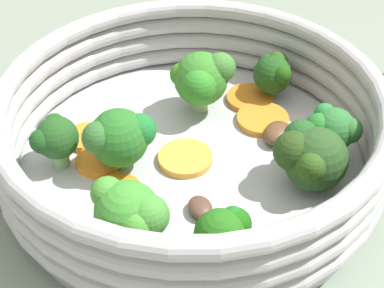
# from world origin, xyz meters

# --- Properties ---
(ground_plane) EXTENTS (4.00, 4.00, 0.00)m
(ground_plane) POSITION_xyz_m (0.00, 0.00, 0.00)
(ground_plane) COLOR gray
(skillet) EXTENTS (0.28, 0.28, 0.02)m
(skillet) POSITION_xyz_m (0.00, 0.00, 0.01)
(skillet) COLOR #B2B5B7
(skillet) RESTS_ON ground_plane
(skillet_rim_wall) EXTENTS (0.30, 0.30, 0.06)m
(skillet_rim_wall) POSITION_xyz_m (0.00, 0.00, 0.05)
(skillet_rim_wall) COLOR #B6B3B6
(skillet_rim_wall) RESTS_ON skillet
(skillet_rivet_left) EXTENTS (0.01, 0.01, 0.01)m
(skillet_rivet_left) POSITION_xyz_m (-0.09, -0.10, 0.02)
(skillet_rivet_left) COLOR #B4B2B4
(skillet_rivet_left) RESTS_ON skillet
(skillet_rivet_right) EXTENTS (0.01, 0.01, 0.01)m
(skillet_rivet_right) POSITION_xyz_m (-0.02, -0.13, 0.02)
(skillet_rivet_right) COLOR #B0B7B6
(skillet_rivet_right) RESTS_ON skillet
(carrot_slice_0) EXTENTS (0.04, 0.04, 0.00)m
(carrot_slice_0) POSITION_xyz_m (0.08, -0.02, 0.02)
(carrot_slice_0) COLOR orange
(carrot_slice_0) RESTS_ON skillet
(carrot_slice_1) EXTENTS (0.06, 0.06, 0.01)m
(carrot_slice_1) POSITION_xyz_m (0.00, -0.01, 0.02)
(carrot_slice_1) COLOR #F49D3A
(carrot_slice_1) RESTS_ON skillet
(carrot_slice_2) EXTENTS (0.05, 0.05, 0.00)m
(carrot_slice_2) POSITION_xyz_m (0.01, -0.07, 0.02)
(carrot_slice_2) COLOR orange
(carrot_slice_2) RESTS_ON skillet
(carrot_slice_3) EXTENTS (0.04, 0.04, 0.00)m
(carrot_slice_3) POSITION_xyz_m (-0.03, -0.07, 0.02)
(carrot_slice_3) COLOR orange
(carrot_slice_3) RESTS_ON skillet
(carrot_slice_4) EXTENTS (0.05, 0.05, 0.00)m
(carrot_slice_4) POSITION_xyz_m (-0.04, 0.08, 0.02)
(carrot_slice_4) COLOR orange
(carrot_slice_4) RESTS_ON skillet
(carrot_slice_5) EXTENTS (0.04, 0.04, 0.01)m
(carrot_slice_5) POSITION_xyz_m (-0.06, -0.06, 0.02)
(carrot_slice_5) COLOR orange
(carrot_slice_5) RESTS_ON skillet
(carrot_slice_6) EXTENTS (0.06, 0.06, 0.01)m
(carrot_slice_6) POSITION_xyz_m (-0.01, 0.07, 0.02)
(carrot_slice_6) COLOR orange
(carrot_slice_6) RESTS_ON skillet
(broccoli_floret_0) EXTENTS (0.04, 0.04, 0.04)m
(broccoli_floret_0) POSITION_xyz_m (-0.04, -0.09, 0.04)
(broccoli_floret_0) COLOR #7EA568
(broccoli_floret_0) RESTS_ON skillet
(broccoli_floret_1) EXTENTS (0.05, 0.06, 0.05)m
(broccoli_floret_1) POSITION_xyz_m (-0.02, -0.05, 0.05)
(broccoli_floret_1) COLOR #5D8C4A
(broccoli_floret_1) RESTS_ON skillet
(broccoli_floret_2) EXTENTS (0.05, 0.05, 0.06)m
(broccoli_floret_2) POSITION_xyz_m (-0.05, 0.04, 0.05)
(broccoli_floret_2) COLOR #8CAE68
(broccoli_floret_2) RESTS_ON skillet
(broccoli_floret_3) EXTENTS (0.04, 0.04, 0.05)m
(broccoli_floret_3) POSITION_xyz_m (0.05, 0.09, 0.05)
(broccoli_floret_3) COLOR #6F8E4F
(broccoli_floret_3) RESTS_ON skillet
(broccoli_floret_4) EXTENTS (0.03, 0.04, 0.04)m
(broccoli_floret_4) POSITION_xyz_m (0.10, -0.03, 0.04)
(broccoli_floret_4) COLOR #6B8C49
(broccoli_floret_4) RESTS_ON skillet
(broccoli_floret_5) EXTENTS (0.04, 0.04, 0.04)m
(broccoli_floret_5) POSITION_xyz_m (-0.04, 0.10, 0.04)
(broccoli_floret_5) COLOR #5B8A54
(broccoli_floret_5) RESTS_ON skillet
(broccoli_floret_6) EXTENTS (0.05, 0.05, 0.05)m
(broccoli_floret_6) POSITION_xyz_m (0.07, 0.06, 0.04)
(broccoli_floret_6) COLOR #7AA76F
(broccoli_floret_6) RESTS_ON skillet
(broccoli_floret_7) EXTENTS (0.05, 0.05, 0.05)m
(broccoli_floret_7) POSITION_xyz_m (0.06, -0.08, 0.05)
(broccoli_floret_7) COLOR #628B4B
(broccoli_floret_7) RESTS_ON skillet
(mushroom_piece_0) EXTENTS (0.03, 0.02, 0.01)m
(mushroom_piece_0) POSITION_xyz_m (0.05, -0.02, 0.02)
(mushroom_piece_0) COLOR brown
(mushroom_piece_0) RESTS_ON skillet
(mushroom_piece_1) EXTENTS (0.04, 0.04, 0.01)m
(mushroom_piece_1) POSITION_xyz_m (0.01, 0.07, 0.02)
(mushroom_piece_1) COLOR brown
(mushroom_piece_1) RESTS_ON skillet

